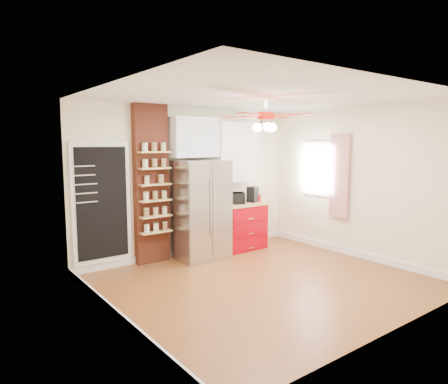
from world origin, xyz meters
TOP-DOWN VIEW (x-y plane):
  - floor at (0.00, 0.00)m, footprint 4.50×4.50m
  - ceiling at (0.00, 0.00)m, footprint 4.50×4.50m
  - wall_back at (0.00, 2.00)m, footprint 4.50×0.02m
  - wall_front at (0.00, -2.00)m, footprint 4.50×0.02m
  - wall_left at (-2.25, 0.00)m, footprint 0.02×4.00m
  - wall_right at (2.25, 0.00)m, footprint 0.02×4.00m
  - chalkboard at (-1.70, 1.96)m, footprint 0.95×0.05m
  - brick_pillar at (-0.85, 1.92)m, footprint 0.60×0.16m
  - fridge at (-0.05, 1.63)m, footprint 0.90×0.70m
  - upper_glass_cabinet at (-0.05, 1.82)m, footprint 0.90×0.35m
  - red_cabinet at (0.92, 1.68)m, footprint 0.94×0.64m
  - upper_shelf_unit at (0.92, 1.85)m, footprint 0.90×0.30m
  - window at (2.23, 0.90)m, footprint 0.04×0.75m
  - curtain at (2.18, 0.35)m, footprint 0.06×0.40m
  - ceiling_fan at (0.00, 0.00)m, footprint 1.40×1.40m
  - toaster_oven at (0.75, 1.68)m, footprint 0.46×0.40m
  - coffee_maker at (1.17, 1.62)m, footprint 0.21×0.22m
  - canister_left at (1.29, 1.59)m, footprint 0.13×0.13m
  - canister_right at (1.29, 1.68)m, footprint 0.13×0.13m
  - pantry_jar_oats at (-0.99, 1.79)m, footprint 0.08×0.08m
  - pantry_jar_beans at (-0.73, 1.79)m, footprint 0.11×0.11m

SIDE VIEW (x-z plane):
  - floor at x=0.00m, z-range 0.00..0.00m
  - red_cabinet at x=0.92m, z-range 0.00..0.90m
  - fridge at x=-0.05m, z-range 0.00..1.75m
  - canister_left at x=1.29m, z-range 0.90..1.04m
  - canister_right at x=1.29m, z-range 0.90..1.06m
  - toaster_oven at x=0.75m, z-range 0.90..1.11m
  - coffee_maker at x=1.17m, z-range 0.90..1.20m
  - chalkboard at x=-1.70m, z-range 0.12..2.08m
  - wall_back at x=0.00m, z-range 0.00..2.70m
  - wall_front at x=0.00m, z-range 0.00..2.70m
  - wall_left at x=-2.25m, z-range 0.00..2.70m
  - wall_right at x=2.25m, z-range 0.00..2.70m
  - brick_pillar at x=-0.85m, z-range 0.00..2.70m
  - pantry_jar_oats at x=-0.99m, z-range 1.37..1.50m
  - pantry_jar_beans at x=-0.73m, z-range 1.37..1.50m
  - curtain at x=2.18m, z-range 0.67..2.23m
  - window at x=2.23m, z-range 1.02..2.08m
  - upper_shelf_unit at x=0.92m, z-range 1.30..2.45m
  - upper_glass_cabinet at x=-0.05m, z-range 1.80..2.50m
  - ceiling_fan at x=0.00m, z-range 2.20..2.65m
  - ceiling at x=0.00m, z-range 2.70..2.70m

